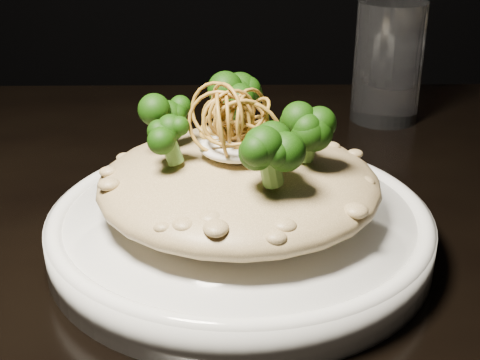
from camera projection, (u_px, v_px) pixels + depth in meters
The scene contains 7 objects.
table at pixel (311, 327), 0.54m from camera, with size 1.10×0.80×0.75m.
plate at pixel (240, 230), 0.49m from camera, with size 0.28×0.28×0.03m, color white.
risotto at pixel (239, 183), 0.48m from camera, with size 0.20×0.20×0.04m, color brown.
broccoli at pixel (232, 122), 0.45m from camera, with size 0.14×0.14×0.05m, color black, non-canonical shape.
cheese at pixel (237, 146), 0.46m from camera, with size 0.05×0.05×0.02m, color white.
shallots at pixel (234, 114), 0.45m from camera, with size 0.05×0.05×0.03m, color brown, non-canonical shape.
drinking_glass at pixel (388, 62), 0.72m from camera, with size 0.07×0.07×0.13m, color silver.
Camera 1 is at (-0.06, -0.44, 1.00)m, focal length 50.00 mm.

